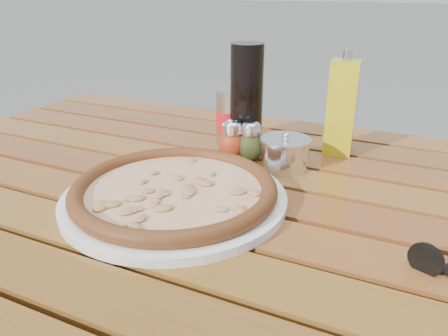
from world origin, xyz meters
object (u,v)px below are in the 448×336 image
at_px(olive_oil_cruet, 342,107).
at_px(dark_bottle, 246,99).
at_px(pizza, 174,189).
at_px(parmesan_tin, 285,153).
at_px(oregano_shaker, 251,142).
at_px(soda_can, 232,118).
at_px(plate, 175,198).
at_px(table, 219,226).
at_px(pepper_shaker, 232,141).

bearing_deg(olive_oil_cruet, dark_bottle, -158.92).
distance_m(pizza, parmesan_tin, 0.24).
distance_m(oregano_shaker, parmesan_tin, 0.08).
xyz_separation_m(soda_can, olive_oil_cruet, (0.22, 0.05, 0.04)).
height_order(dark_bottle, olive_oil_cruet, dark_bottle).
relative_size(plate, pizza, 1.03).
height_order(table, oregano_shaker, oregano_shaker).
bearing_deg(table, olive_oil_cruet, 60.46).
height_order(pepper_shaker, dark_bottle, dark_bottle).
xyz_separation_m(oregano_shaker, olive_oil_cruet, (0.15, 0.12, 0.06)).
xyz_separation_m(pepper_shaker, parmesan_tin, (0.11, -0.00, -0.01)).
bearing_deg(dark_bottle, parmesan_tin, -28.75).
relative_size(dark_bottle, parmesan_tin, 1.88).
xyz_separation_m(table, soda_can, (-0.07, 0.21, 0.13)).
relative_size(table, soda_can, 11.67).
bearing_deg(oregano_shaker, dark_bottle, 122.88).
xyz_separation_m(pepper_shaker, olive_oil_cruet, (0.18, 0.13, 0.06)).
xyz_separation_m(pizza, soda_can, (-0.03, 0.29, 0.04)).
distance_m(pepper_shaker, parmesan_tin, 0.11).
height_order(table, soda_can, soda_can).
bearing_deg(soda_can, table, -71.08).
bearing_deg(dark_bottle, table, -80.84).
bearing_deg(soda_can, pepper_shaker, -64.50).
xyz_separation_m(table, olive_oil_cruet, (0.15, 0.26, 0.17)).
height_order(plate, parmesan_tin, parmesan_tin).
xyz_separation_m(table, oregano_shaker, (-0.00, 0.15, 0.11)).
height_order(pizza, parmesan_tin, parmesan_tin).
bearing_deg(oregano_shaker, olive_oil_cruet, 37.91).
height_order(pepper_shaker, parmesan_tin, pepper_shaker).
height_order(soda_can, olive_oil_cruet, olive_oil_cruet).
bearing_deg(pepper_shaker, plate, -91.63).
xyz_separation_m(pizza, dark_bottle, (0.01, 0.27, 0.09)).
relative_size(oregano_shaker, dark_bottle, 0.37).
xyz_separation_m(pizza, olive_oil_cruet, (0.19, 0.34, 0.07)).
relative_size(plate, olive_oil_cruet, 1.71).
distance_m(plate, dark_bottle, 0.29).
bearing_deg(plate, soda_can, 96.10).
distance_m(pizza, dark_bottle, 0.28).
distance_m(olive_oil_cruet, parmesan_tin, 0.16).
xyz_separation_m(pepper_shaker, dark_bottle, (0.00, 0.06, 0.07)).
xyz_separation_m(dark_bottle, soda_can, (-0.04, 0.02, -0.05)).
bearing_deg(dark_bottle, soda_can, 153.21).
bearing_deg(oregano_shaker, table, -89.71).
xyz_separation_m(oregano_shaker, parmesan_tin, (0.07, -0.01, -0.01)).
relative_size(table, plate, 3.89).
bearing_deg(parmesan_tin, table, -118.67).
height_order(olive_oil_cruet, parmesan_tin, olive_oil_cruet).
bearing_deg(soda_can, dark_bottle, -26.79).
bearing_deg(olive_oil_cruet, soda_can, -167.82).
distance_m(pizza, soda_can, 0.29).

